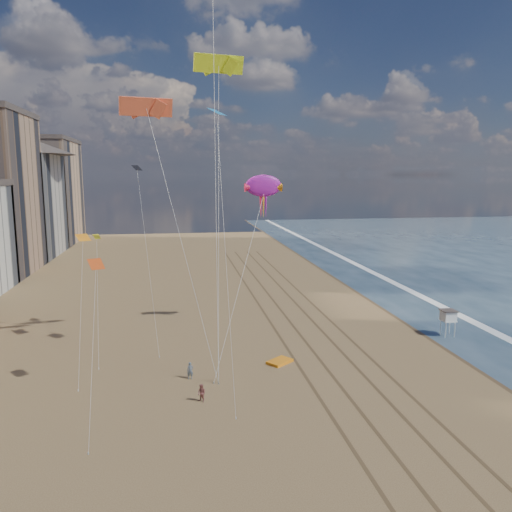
{
  "coord_description": "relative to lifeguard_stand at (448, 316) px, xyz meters",
  "views": [
    {
      "loc": [
        -12.2,
        -23.31,
        17.65
      ],
      "look_at": [
        -4.24,
        26.0,
        9.5
      ],
      "focal_mm": 35.0,
      "sensor_mm": 36.0,
      "label": 1
    }
  ],
  "objects": [
    {
      "name": "ground",
      "position": [
        -17.25,
        -25.82,
        -2.26
      ],
      "size": [
        260.0,
        260.0,
        0.0
      ],
      "primitive_type": "plane",
      "color": "brown",
      "rests_on": "ground"
    },
    {
      "name": "wet_sand",
      "position": [
        1.75,
        14.18,
        -2.25
      ],
      "size": [
        260.0,
        260.0,
        0.0
      ],
      "primitive_type": "plane",
      "color": "#42301E",
      "rests_on": "ground"
    },
    {
      "name": "foam",
      "position": [
        5.95,
        14.18,
        -2.25
      ],
      "size": [
        260.0,
        260.0,
        0.0
      ],
      "primitive_type": "plane",
      "color": "white",
      "rests_on": "ground"
    },
    {
      "name": "tracks",
      "position": [
        -14.7,
        4.18,
        -2.25
      ],
      "size": [
        7.68,
        120.0,
        0.01
      ],
      "color": "brown",
      "rests_on": "ground"
    },
    {
      "name": "lifeguard_stand",
      "position": [
        0.0,
        0.0,
        0.0
      ],
      "size": [
        1.62,
        1.62,
        2.93
      ],
      "color": "white",
      "rests_on": "ground"
    },
    {
      "name": "grounded_kite",
      "position": [
        -20.04,
        -4.99,
        -2.12
      ],
      "size": [
        2.76,
        2.63,
        0.27
      ],
      "primitive_type": "cube",
      "rotation": [
        0.0,
        0.0,
        0.67
      ],
      "color": "orange",
      "rests_on": "ground"
    },
    {
      "name": "show_kite",
      "position": [
        -19.69,
        6.16,
        14.13
      ],
      "size": [
        5.61,
        7.95,
        22.59
      ],
      "color": "#AB1AA6",
      "rests_on": "ground"
    },
    {
      "name": "kite_flyer_a",
      "position": [
        -28.54,
        -7.4,
        -1.5
      ],
      "size": [
        0.57,
        0.4,
        1.51
      ],
      "primitive_type": "imported",
      "rotation": [
        0.0,
        0.0,
        -0.07
      ],
      "color": "slate",
      "rests_on": "ground"
    },
    {
      "name": "kite_flyer_b",
      "position": [
        -27.8,
        -12.08,
        -1.53
      ],
      "size": [
        0.89,
        0.88,
        1.45
      ],
      "primitive_type": "imported",
      "rotation": [
        0.0,
        0.0,
        -0.75
      ],
      "color": "#97534D",
      "rests_on": "ground"
    },
    {
      "name": "parafoils",
      "position": [
        -27.61,
        -3.06,
        27.72
      ],
      "size": [
        11.43,
        6.49,
        14.64
      ],
      "color": "black",
      "rests_on": "ground"
    },
    {
      "name": "small_kites",
      "position": [
        -33.81,
        -1.15,
        12.97
      ],
      "size": [
        15.13,
        17.48,
        12.97
      ],
      "color": "#CC4313",
      "rests_on": "ground"
    }
  ]
}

